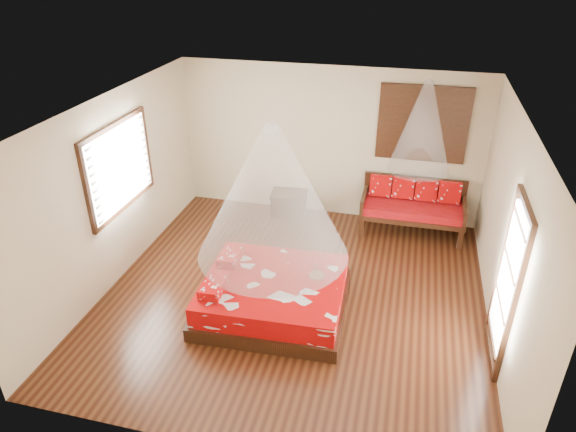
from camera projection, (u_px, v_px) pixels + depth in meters
The scene contains 10 objects.
room at pixel (295, 212), 6.98m from camera, with size 5.54×5.54×2.84m.
bed at pixel (273, 295), 7.23m from camera, with size 2.09×1.91×0.63m.
daybed at pixel (413, 205), 9.10m from camera, with size 1.80×0.80×0.95m.
storage_chest at pixel (289, 203), 9.77m from camera, with size 0.70×0.54×0.46m.
shutter_panel at pixel (423, 124), 8.73m from camera, with size 1.52×0.06×1.32m.
window_left at pixel (120, 167), 7.59m from camera, with size 0.10×1.74×1.34m.
glazed_door at pixel (507, 285), 6.05m from camera, with size 0.08×1.02×2.16m.
wine_tray at pixel (317, 273), 7.17m from camera, with size 0.22×0.22×0.18m.
mosquito_net_main at pixel (272, 193), 6.47m from camera, with size 2.01×2.01×1.80m, color white.
mosquito_net_daybed at pixel (423, 127), 8.28m from camera, with size 1.02×1.02×1.50m, color white.
Camera 1 is at (1.40, -6.02, 4.66)m, focal length 32.00 mm.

